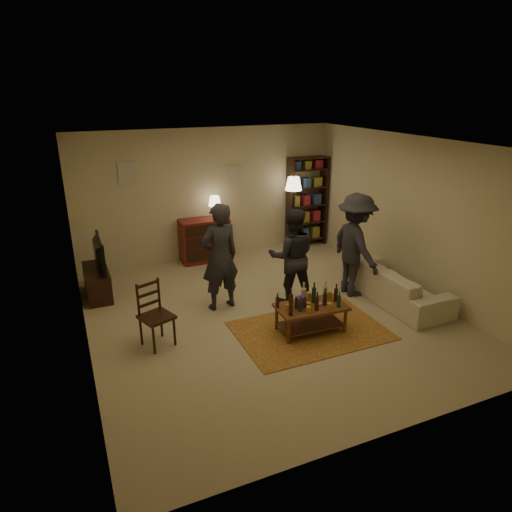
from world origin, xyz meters
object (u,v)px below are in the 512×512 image
floor_lamp (293,189)px  person_right (292,256)px  person_left (220,257)px  tv_stand (97,275)px  dresser (205,239)px  person_by_sofa (355,245)px  bookshelf (307,201)px  sofa (395,284)px  coffee_table (311,308)px  dining_chair (154,312)px

floor_lamp → person_right: 2.71m
person_left → tv_stand: bearing=-42.1°
person_left → person_right: 1.20m
tv_stand → person_left: size_ratio=0.59×
dresser → person_left: (-0.42, -2.19, 0.41)m
dresser → person_by_sofa: (1.89, -2.60, 0.43)m
floor_lamp → person_left: 3.21m
bookshelf → floor_lamp: bearing=-157.0°
sofa → person_by_sofa: size_ratio=1.16×
sofa → floor_lamp: bearing=7.8°
coffee_table → sofa: coffee_table is taller
dining_chair → floor_lamp: size_ratio=0.58×
dresser → tv_stand: bearing=-157.9°
sofa → person_left: 3.02m
tv_stand → person_right: 3.40m
coffee_table → bookshelf: bearing=61.8°
floor_lamp → person_left: person_left is taller
dresser → floor_lamp: (1.99, -0.13, 0.91)m
person_left → person_by_sofa: size_ratio=0.99×
coffee_table → dresser: bearing=98.7°
person_right → sofa: bearing=178.2°
tv_stand → floor_lamp: 4.43m
sofa → person_left: (-2.82, 0.92, 0.59)m
coffee_table → dresser: dresser is taller
coffee_table → person_right: (0.21, 1.02, 0.43)m
floor_lamp → person_by_sofa: size_ratio=0.91×
person_right → person_by_sofa: bearing=-167.3°
dining_chair → person_by_sofa: 3.59m
tv_stand → sofa: bearing=-25.3°
bookshelf → person_by_sofa: (-0.55, -2.67, -0.13)m
tv_stand → person_right: size_ratio=0.64×
coffee_table → floor_lamp: (1.45, 3.36, 1.00)m
coffee_table → person_right: size_ratio=0.65×
bookshelf → tv_stand: bearing=-168.2°
person_right → person_left: bearing=6.6°
tv_stand → person_by_sofa: bearing=-22.2°
tv_stand → dresser: size_ratio=0.78×
sofa → person_right: (-1.65, 0.65, 0.52)m
dresser → bookshelf: bearing=1.6°
dining_chair → sofa: bearing=-23.3°
person_right → person_by_sofa: size_ratio=0.91×
coffee_table → dining_chair: 2.27m
bookshelf → sofa: bookshelf is taller
floor_lamp → person_by_sofa: bearing=-92.1°
tv_stand → dresser: dresser is taller
bookshelf → sofa: (-0.05, -3.18, -0.73)m
dining_chair → dresser: dresser is taller
dresser → floor_lamp: floor_lamp is taller
floor_lamp → person_right: size_ratio=1.00×
person_right → dresser: bearing=-53.6°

